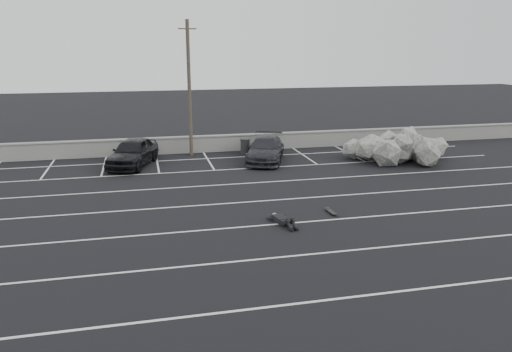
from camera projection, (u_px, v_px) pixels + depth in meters
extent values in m
plane|color=black|center=(224.00, 229.00, 18.74)|extent=(120.00, 120.00, 0.00)
cube|color=gray|center=(187.00, 145.00, 31.80)|extent=(50.00, 0.35, 1.00)
cube|color=gray|center=(187.00, 137.00, 31.67)|extent=(50.00, 0.45, 0.08)
cube|color=silver|center=(262.00, 308.00, 13.09)|extent=(36.00, 0.10, 0.01)
cube|color=silver|center=(239.00, 261.00, 15.92)|extent=(36.00, 0.10, 0.01)
cube|color=silver|center=(224.00, 229.00, 18.74)|extent=(36.00, 0.10, 0.01)
cube|color=silver|center=(212.00, 204.00, 21.57)|extent=(36.00, 0.10, 0.01)
cube|color=silver|center=(203.00, 186.00, 24.39)|extent=(36.00, 0.10, 0.01)
cube|color=silver|center=(196.00, 171.00, 27.22)|extent=(36.00, 0.10, 0.01)
cube|color=silver|center=(191.00, 159.00, 30.04)|extent=(36.00, 0.10, 0.01)
cube|color=silver|center=(48.00, 169.00, 27.82)|extent=(0.10, 5.00, 0.01)
cube|color=silver|center=(104.00, 166.00, 28.47)|extent=(0.10, 5.00, 0.01)
cube|color=silver|center=(157.00, 163.00, 29.13)|extent=(0.10, 5.00, 0.01)
cube|color=silver|center=(208.00, 160.00, 29.79)|extent=(0.10, 5.00, 0.01)
cube|color=silver|center=(257.00, 158.00, 30.45)|extent=(0.10, 5.00, 0.01)
cube|color=silver|center=(304.00, 155.00, 31.11)|extent=(0.10, 5.00, 0.01)
cube|color=silver|center=(349.00, 153.00, 31.76)|extent=(0.10, 5.00, 0.01)
cube|color=silver|center=(392.00, 151.00, 32.42)|extent=(0.10, 5.00, 0.01)
imported|color=black|center=(133.00, 152.00, 28.26)|extent=(3.35, 5.03, 1.59)
imported|color=#232328|center=(266.00, 149.00, 29.49)|extent=(3.52, 5.29, 1.42)
cylinder|color=#4C4238|center=(189.00, 89.00, 30.17)|extent=(0.22, 0.22, 8.15)
cube|color=#4C4238|center=(187.00, 29.00, 29.27)|extent=(1.09, 0.07, 0.07)
cylinder|color=#28282A|center=(245.00, 147.00, 31.48)|extent=(0.72, 0.72, 0.92)
cylinder|color=#28282A|center=(245.00, 139.00, 31.36)|extent=(0.80, 0.80, 0.05)
cube|color=black|center=(331.00, 211.00, 20.42)|extent=(0.22, 0.77, 0.02)
cube|color=#28282A|center=(329.00, 210.00, 20.67)|extent=(0.16, 0.05, 0.04)
cube|color=#28282A|center=(334.00, 214.00, 20.19)|extent=(0.16, 0.05, 0.04)
cylinder|color=black|center=(327.00, 211.00, 20.65)|extent=(0.03, 0.06, 0.06)
cylinder|color=black|center=(331.00, 211.00, 20.69)|extent=(0.03, 0.06, 0.06)
cylinder|color=black|center=(331.00, 215.00, 20.17)|extent=(0.03, 0.06, 0.06)
cylinder|color=black|center=(336.00, 215.00, 20.22)|extent=(0.03, 0.06, 0.06)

